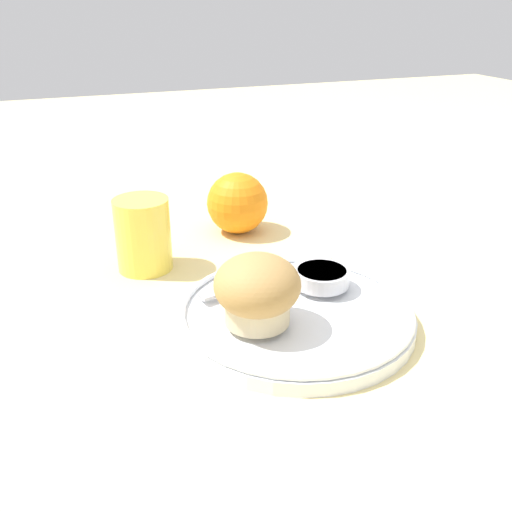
% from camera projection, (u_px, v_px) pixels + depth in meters
% --- Properties ---
extents(ground_plane, '(3.00, 3.00, 0.00)m').
position_uv_depth(ground_plane, '(289.00, 328.00, 0.56)').
color(ground_plane, beige).
extents(plate, '(0.23, 0.23, 0.02)m').
position_uv_depth(plate, '(296.00, 314.00, 0.57)').
color(plate, white).
rests_on(plate, ground_plane).
extents(muffin, '(0.08, 0.08, 0.07)m').
position_uv_depth(muffin, '(257.00, 290.00, 0.52)').
color(muffin, beige).
rests_on(muffin, plate).
extents(cream_ramekin, '(0.06, 0.06, 0.02)m').
position_uv_depth(cream_ramekin, '(322.00, 276.00, 0.60)').
color(cream_ramekin, silver).
rests_on(cream_ramekin, plate).
extents(berry_pair, '(0.02, 0.01, 0.01)m').
position_uv_depth(berry_pair, '(251.00, 285.00, 0.59)').
color(berry_pair, maroon).
rests_on(berry_pair, plate).
extents(butter_knife, '(0.17, 0.05, 0.00)m').
position_uv_depth(butter_knife, '(269.00, 276.00, 0.62)').
color(butter_knife, '#B7B7BC').
rests_on(butter_knife, plate).
extents(orange_fruit, '(0.08, 0.08, 0.08)m').
position_uv_depth(orange_fruit, '(237.00, 203.00, 0.77)').
color(orange_fruit, orange).
rests_on(orange_fruit, ground_plane).
extents(juice_glass, '(0.06, 0.06, 0.09)m').
position_uv_depth(juice_glass, '(143.00, 234.00, 0.67)').
color(juice_glass, '#EAD14C').
rests_on(juice_glass, ground_plane).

